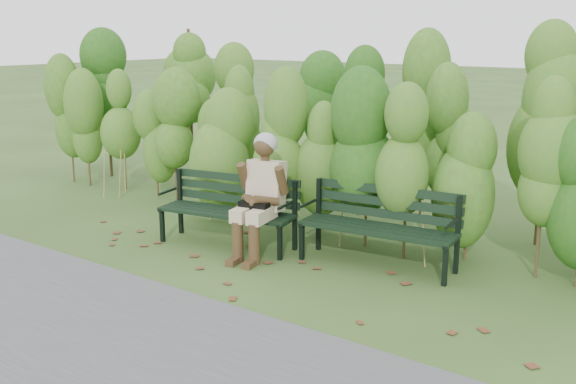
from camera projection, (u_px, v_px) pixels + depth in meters
The scene contains 7 objects.
ground at pixel (268, 269), 6.91m from camera, with size 80.00×80.00×0.00m, color #31481E.
footpath at pixel (93, 348), 5.18m from camera, with size 60.00×2.50×0.01m, color #474749.
hedge_band at pixel (362, 127), 8.08m from camera, with size 11.04×1.67×2.42m.
leaf_litter at pixel (300, 271), 6.86m from camera, with size 5.92×2.23×0.01m.
bench_left at pixel (230, 204), 7.64m from camera, with size 1.65×0.80×0.79m.
bench_right at pixel (381, 220), 6.96m from camera, with size 1.68×0.71×0.81m.
seated_woman at pixel (260, 189), 7.23m from camera, with size 0.59×0.86×1.32m.
Camera 1 is at (4.01, -5.16, 2.39)m, focal length 42.00 mm.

